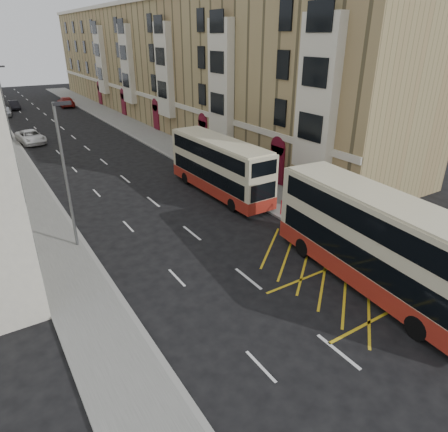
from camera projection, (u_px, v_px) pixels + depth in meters
ground at (303, 323)px, 16.99m from camera, size 200.00×200.00×0.00m
pavement_right at (170, 145)px, 43.91m from camera, size 4.00×120.00×0.15m
pavement_left at (16, 168)px, 36.36m from camera, size 3.00×120.00×0.15m
kerb_right at (153, 148)px, 42.94m from camera, size 0.25×120.00×0.15m
kerb_left at (33, 166)px, 37.09m from camera, size 0.25×120.00×0.15m
road_markings at (64, 129)px, 51.58m from camera, size 10.00×110.00×0.01m
terrace_right at (165, 63)px, 56.00m from camera, size 10.75×79.00×15.25m
bus_shelter at (437, 234)px, 19.86m from camera, size 1.65×4.25×2.70m
guard_railing at (316, 222)px, 24.09m from camera, size 0.06×6.56×1.01m
street_lamp_near at (66, 170)px, 21.20m from camera, size 0.93×0.18×8.00m
street_lamp_far at (4, 99)px, 44.26m from camera, size 0.93×0.18×8.00m
double_decker_front at (376, 242)px, 18.66m from camera, size 3.73×11.79×4.62m
double_decker_rear at (219, 167)px, 29.92m from camera, size 2.62×10.64×4.23m
pedestrian_near at (423, 262)px, 19.58m from camera, size 0.66×0.46×1.70m
pedestrian_mid at (363, 211)px, 25.16m from camera, size 1.00×0.85×1.80m
pedestrian_far at (365, 241)px, 21.43m from camera, size 1.12×0.53×1.86m
white_van at (31, 137)px, 44.80m from camera, size 2.90×5.35×1.42m
car_silver at (6, 112)px, 59.64m from camera, size 2.17×4.20×1.37m
car_dark at (14, 105)px, 65.08m from camera, size 1.60×4.24×1.38m
car_red at (66, 102)px, 67.65m from camera, size 2.54×5.65×1.61m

